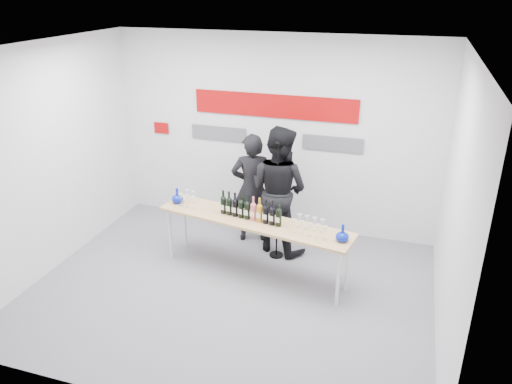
% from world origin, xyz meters
% --- Properties ---
extents(ground, '(5.00, 5.00, 0.00)m').
position_xyz_m(ground, '(0.00, 0.00, 0.00)').
color(ground, slate).
rests_on(ground, ground).
extents(back_wall, '(5.00, 0.04, 3.00)m').
position_xyz_m(back_wall, '(0.00, 2.00, 1.50)').
color(back_wall, silver).
rests_on(back_wall, ground).
extents(signage, '(3.38, 0.02, 0.79)m').
position_xyz_m(signage, '(-0.06, 1.97, 1.81)').
color(signage, '#A20607').
rests_on(signage, back_wall).
extents(tasting_table, '(2.71, 0.98, 0.80)m').
position_xyz_m(tasting_table, '(0.16, 0.48, 0.74)').
color(tasting_table, tan).
rests_on(tasting_table, ground).
extents(wine_bottles, '(0.88, 0.23, 0.33)m').
position_xyz_m(wine_bottles, '(0.11, 0.48, 0.96)').
color(wine_bottles, black).
rests_on(wine_bottles, tasting_table).
extents(decanter_left, '(0.16, 0.16, 0.21)m').
position_xyz_m(decanter_left, '(-1.02, 0.68, 0.90)').
color(decanter_left, '#081F9E').
rests_on(decanter_left, tasting_table).
extents(decanter_right, '(0.16, 0.16, 0.21)m').
position_xyz_m(decanter_right, '(1.34, 0.26, 0.90)').
color(decanter_right, '#081F9E').
rests_on(decanter_right, tasting_table).
extents(glasses_left, '(0.26, 0.26, 0.18)m').
position_xyz_m(glasses_left, '(-0.83, 0.64, 0.89)').
color(glasses_left, silver).
rests_on(glasses_left, tasting_table).
extents(glasses_right, '(0.46, 0.29, 0.18)m').
position_xyz_m(glasses_right, '(0.93, 0.33, 0.89)').
color(glasses_right, silver).
rests_on(glasses_right, tasting_table).
extents(presenter_left, '(0.71, 0.58, 1.67)m').
position_xyz_m(presenter_left, '(-0.16, 1.40, 0.84)').
color(presenter_left, black).
rests_on(presenter_left, ground).
extents(presenter_right, '(1.09, 0.97, 1.86)m').
position_xyz_m(presenter_right, '(0.29, 1.24, 0.93)').
color(presenter_right, black).
rests_on(presenter_right, ground).
extents(mic_stand, '(0.20, 0.20, 1.73)m').
position_xyz_m(mic_stand, '(0.33, 1.00, 0.53)').
color(mic_stand, black).
rests_on(mic_stand, ground).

